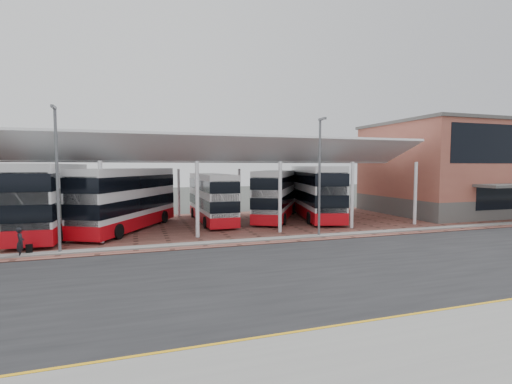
# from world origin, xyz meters

# --- Properties ---
(ground) EXTENTS (140.00, 140.00, 0.00)m
(ground) POSITION_xyz_m (0.00, 0.00, 0.00)
(ground) COLOR #3D3F3B
(road) EXTENTS (120.00, 14.00, 0.02)m
(road) POSITION_xyz_m (0.00, -1.00, 0.01)
(road) COLOR black
(road) RESTS_ON ground
(forecourt) EXTENTS (72.00, 16.00, 0.06)m
(forecourt) POSITION_xyz_m (2.00, 13.00, 0.03)
(forecourt) COLOR brown
(forecourt) RESTS_ON ground
(sidewalk) EXTENTS (120.00, 4.00, 0.14)m
(sidewalk) POSITION_xyz_m (0.00, -9.00, 0.07)
(sidewalk) COLOR gray
(sidewalk) RESTS_ON ground
(north_kerb) EXTENTS (120.00, 0.80, 0.14)m
(north_kerb) POSITION_xyz_m (0.00, 6.20, 0.07)
(north_kerb) COLOR gray
(north_kerb) RESTS_ON ground
(yellow_line_near) EXTENTS (120.00, 0.12, 0.01)m
(yellow_line_near) POSITION_xyz_m (0.00, -7.00, 0.03)
(yellow_line_near) COLOR gold
(yellow_line_near) RESTS_ON road
(yellow_line_far) EXTENTS (120.00, 0.12, 0.01)m
(yellow_line_far) POSITION_xyz_m (0.00, -6.70, 0.03)
(yellow_line_far) COLOR gold
(yellow_line_far) RESTS_ON road
(canopy) EXTENTS (37.00, 11.63, 7.07)m
(canopy) POSITION_xyz_m (-6.00, 13.94, 5.80)
(canopy) COLOR white
(canopy) RESTS_ON ground
(terminal) EXTENTS (18.40, 14.40, 9.25)m
(terminal) POSITION_xyz_m (23.00, 13.92, 4.66)
(terminal) COLOR #575451
(terminal) RESTS_ON ground
(lamp_west) EXTENTS (0.16, 0.90, 8.07)m
(lamp_west) POSITION_xyz_m (-14.00, 6.27, 4.36)
(lamp_west) COLOR slate
(lamp_west) RESTS_ON ground
(lamp_east) EXTENTS (0.16, 0.90, 8.07)m
(lamp_east) POSITION_xyz_m (2.00, 6.27, 4.36)
(lamp_east) COLOR slate
(lamp_east) RESTS_ON ground
(bus_1) EXTENTS (3.43, 12.13, 4.95)m
(bus_1) POSITION_xyz_m (-15.57, 13.14, 2.52)
(bus_1) COLOR silver
(bus_1) RESTS_ON forecourt
(bus_2) EXTENTS (7.60, 11.10, 4.62)m
(bus_2) POSITION_xyz_m (-10.51, 13.12, 2.36)
(bus_2) COLOR silver
(bus_2) RESTS_ON forecourt
(bus_3) EXTENTS (2.55, 10.03, 4.13)m
(bus_3) POSITION_xyz_m (-3.72, 15.03, 2.11)
(bus_3) COLOR silver
(bus_3) RESTS_ON forecourt
(bus_4) EXTENTS (7.42, 10.46, 4.39)m
(bus_4) POSITION_xyz_m (2.19, 15.02, 2.24)
(bus_4) COLOR silver
(bus_4) RESTS_ON forecourt
(bus_5) EXTENTS (5.50, 11.92, 4.79)m
(bus_5) POSITION_xyz_m (5.89, 14.40, 2.44)
(bus_5) COLOR silver
(bus_5) RESTS_ON forecourt
(pedestrian) EXTENTS (0.47, 0.63, 1.56)m
(pedestrian) POSITION_xyz_m (-15.82, 6.00, 0.84)
(pedestrian) COLOR black
(pedestrian) RESTS_ON forecourt
(suitcase) EXTENTS (0.31, 0.22, 0.54)m
(suitcase) POSITION_xyz_m (-15.54, 6.52, 0.33)
(suitcase) COLOR black
(suitcase) RESTS_ON forecourt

